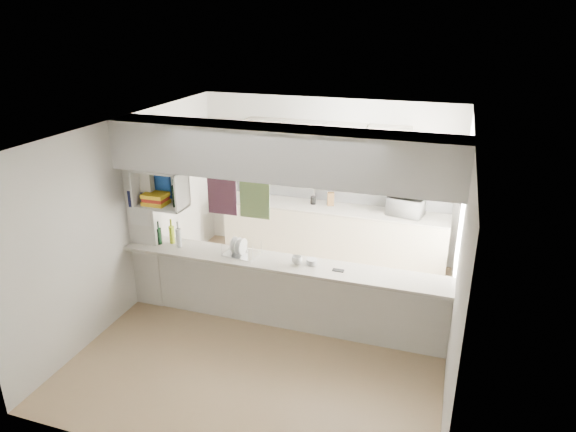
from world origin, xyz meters
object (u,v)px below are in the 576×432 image
at_px(microwave, 406,206).
at_px(dish_rack, 241,248).
at_px(bowl, 407,194).
at_px(wine_bottles, 170,236).

xyz_separation_m(microwave, dish_rack, (-1.84, -2.08, -0.06)).
xyz_separation_m(microwave, bowl, (-0.01, 0.03, 0.18)).
bearing_deg(bowl, dish_rack, -131.13).
relative_size(bowl, dish_rack, 0.52).
bearing_deg(dish_rack, wine_bottles, -173.09).
bearing_deg(wine_bottles, dish_rack, 0.84).
xyz_separation_m(bowl, dish_rack, (-1.84, -2.10, -0.23)).
height_order(bowl, dish_rack, bowl).
bearing_deg(dish_rack, bowl, 54.94).
distance_m(microwave, wine_bottles, 3.54).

